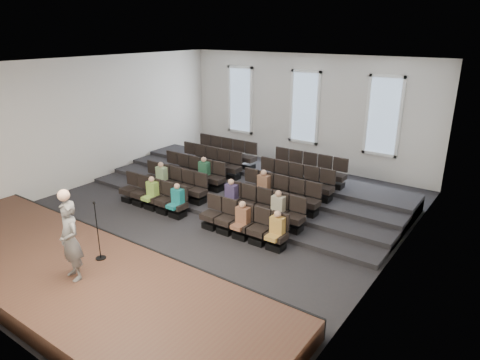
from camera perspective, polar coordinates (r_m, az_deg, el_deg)
name	(u,v)px	position (r m, az deg, el deg)	size (l,w,h in m)	color
ground	(206,216)	(14.59, -4.59, -4.79)	(14.00, 14.00, 0.00)	black
ceiling	(201,63)	(13.33, -5.18, 15.23)	(12.00, 14.00, 0.02)	white
wall_back	(305,112)	(19.50, 8.68, 9.01)	(12.00, 0.04, 5.00)	silver
wall_left	(87,122)	(18.14, -19.71, 7.30)	(0.04, 14.00, 5.00)	silver
wall_right	(394,181)	(11.02, 19.86, -0.17)	(0.04, 14.00, 5.00)	silver
stage	(73,277)	(11.52, -21.43, -11.91)	(11.80, 3.60, 0.50)	#41291B
stage_lip	(129,248)	(12.39, -14.63, -8.79)	(11.80, 0.06, 0.52)	black
risers	(257,184)	(16.87, 2.29, -0.57)	(11.80, 4.80, 0.60)	black
seating_rows	(233,184)	(15.45, -1.00, -0.58)	(6.80, 4.70, 1.67)	black
windows	(305,107)	(19.41, 8.61, 9.56)	(8.44, 0.10, 3.24)	white
audience	(217,194)	(14.23, -3.03, -1.92)	(6.05, 2.64, 1.10)	#8DBA4A
speaker	(70,241)	(10.53, -21.69, -7.56)	(0.69, 0.45, 1.90)	#615F5C
mic_stand	(99,242)	(11.36, -18.30, -7.84)	(0.26, 0.26, 1.57)	black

